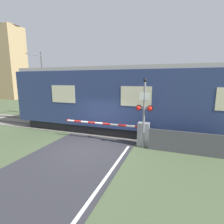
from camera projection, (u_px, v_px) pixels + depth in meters
The scene contains 8 objects.
ground_plane at pixel (87, 149), 9.10m from camera, with size 80.00×80.00×0.00m, color #475638.
track_bed at pixel (110, 130), 12.37m from camera, with size 36.00×3.20×0.13m.
train at pixel (141, 100), 11.27m from camera, with size 17.48×3.11×4.34m.
crossing_barrier at pixel (137, 133), 9.50m from camera, with size 5.14×0.44×1.28m.
signal_post at pixel (144, 109), 8.84m from camera, with size 0.88×0.26×3.60m.
catenary_pole at pixel (43, 83), 16.51m from camera, with size 0.20×1.90×6.08m.
distant_building at pixel (12, 61), 32.13m from camera, with size 4.23×4.23×13.66m.
roadside_fence at pixel (186, 143), 8.35m from camera, with size 3.57×0.06×1.10m.
Camera 1 is at (4.17, -7.63, 3.53)m, focal length 28.00 mm.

